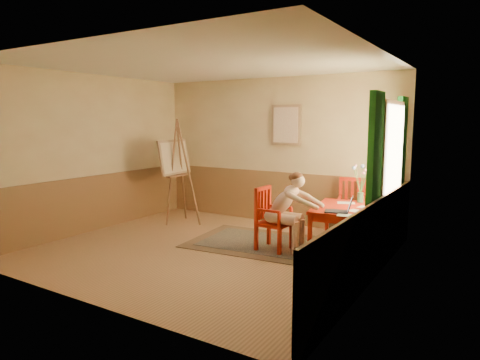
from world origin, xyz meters
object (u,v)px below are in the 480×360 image
Objects in this scene: table at (340,212)px; chair_left at (271,219)px; laptop at (341,209)px; chair_back at (351,208)px; easel at (176,161)px; figure at (287,209)px.

chair_left is at bearing -157.36° from table.
chair_left reaches higher than table.
laptop is (0.14, -0.41, 0.14)m from table.
table is at bearing -82.49° from chair_back.
chair_left is (-0.95, -0.40, -0.14)m from table.
chair_back is 0.50× the size of easel.
laptop is (0.27, -1.38, 0.26)m from chair_back.
chair_back is 3.40m from easel.
laptop is at bearing -0.73° from chair_left.
chair_back is at bearing 68.88° from figure.
laptop is 0.21× the size of easel.
figure is 2.92× the size of laptop.
table is 1.31× the size of chair_left.
figure reaches higher than laptop.
chair_left is 0.48× the size of easel.
table is at bearing 109.42° from laptop.
figure is (-0.54, -1.40, 0.18)m from chair_back.
chair_left is at bearing 174.34° from figure.
easel reaches higher than figure.
chair_back is at bearing 97.51° from table.
easel is at bearing 164.69° from chair_left.
table is 0.46m from laptop.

